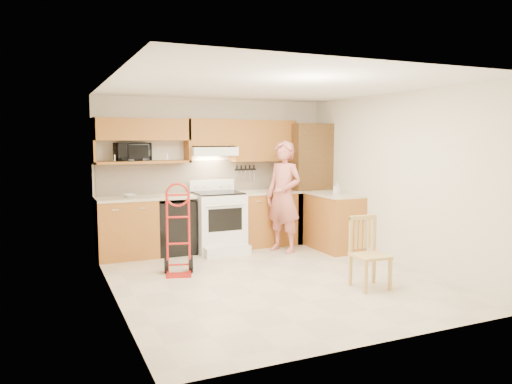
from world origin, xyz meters
TOP-DOWN VIEW (x-y plane):
  - floor at (0.00, 0.00)m, footprint 4.00×4.50m
  - ceiling at (0.00, 0.00)m, footprint 4.00×4.50m
  - wall_back at (0.00, 2.26)m, footprint 4.00×0.02m
  - wall_front at (0.00, -2.26)m, footprint 4.00×0.02m
  - wall_left at (-2.01, 0.00)m, footprint 0.02×4.50m
  - wall_right at (2.01, 0.00)m, footprint 0.02×4.50m
  - backsplash at (0.00, 2.23)m, footprint 3.92×0.03m
  - lower_cab_left at (-1.55, 1.95)m, footprint 0.90×0.60m
  - dishwasher at (-0.80, 1.95)m, footprint 0.60×0.60m
  - lower_cab_right at (0.83, 1.95)m, footprint 1.14×0.60m
  - countertop_left at (-1.25, 1.95)m, footprint 1.50×0.63m
  - countertop_right at (0.83, 1.95)m, footprint 1.14×0.63m
  - cab_return_right at (1.70, 1.15)m, footprint 0.60×1.00m
  - countertop_return at (1.70, 1.15)m, footprint 0.63×1.00m
  - pantry_tall at (1.65, 1.95)m, footprint 0.70×0.60m
  - upper_cab_left at (-1.25, 2.08)m, footprint 1.50×0.33m
  - upper_shelf_mw at (-1.25, 2.08)m, footprint 1.50×0.33m
  - upper_cab_center at (-0.12, 2.08)m, footprint 0.76×0.33m
  - upper_cab_right at (0.83, 2.08)m, footprint 1.14×0.33m
  - range_hood at (-0.12, 2.02)m, footprint 0.76×0.46m
  - knife_strip at (0.55, 2.21)m, footprint 0.40×0.05m
  - microwave at (-1.41, 2.08)m, footprint 0.55×0.41m
  - range at (-0.09, 1.77)m, footprint 0.78×1.03m
  - person at (0.87, 1.35)m, footprint 0.67×0.78m
  - hand_truck at (-1.06, 0.69)m, footprint 0.53×0.51m
  - dining_chair at (0.93, -0.86)m, footprint 0.42×0.46m
  - soap_bottle at (1.70, 1.08)m, footprint 0.11×0.11m
  - bowl at (-1.48, 1.95)m, footprint 0.23×0.23m

SIDE VIEW (x-z plane):
  - floor at x=0.00m, z-range -0.02..0.00m
  - dishwasher at x=-0.80m, z-range 0.00..0.85m
  - dining_chair at x=0.93m, z-range 0.00..0.88m
  - lower_cab_left at x=-1.55m, z-range 0.00..0.90m
  - lower_cab_right at x=0.83m, z-range 0.00..0.90m
  - cab_return_right at x=1.70m, z-range 0.00..0.90m
  - hand_truck at x=-1.06m, z-range 0.00..1.13m
  - range at x=-0.09m, z-range 0.00..1.15m
  - person at x=0.87m, z-range 0.00..1.81m
  - countertop_left at x=-1.25m, z-range 0.90..0.94m
  - countertop_right at x=0.83m, z-range 0.90..0.94m
  - countertop_return at x=1.70m, z-range 0.90..0.94m
  - bowl at x=-1.48m, z-range 0.94..0.99m
  - soap_bottle at x=1.70m, z-range 0.94..1.13m
  - pantry_tall at x=1.65m, z-range 0.00..2.10m
  - backsplash at x=0.00m, z-range 0.92..1.48m
  - knife_strip at x=0.55m, z-range 1.09..1.39m
  - wall_back at x=0.00m, z-range 0.00..2.50m
  - wall_front at x=0.00m, z-range 0.00..2.50m
  - wall_left at x=-2.01m, z-range 0.00..2.50m
  - wall_right at x=2.01m, z-range 0.00..2.50m
  - upper_shelf_mw at x=-1.25m, z-range 1.45..1.49m
  - range_hood at x=-0.12m, z-range 1.56..1.70m
  - microwave at x=-1.41m, z-range 1.49..1.78m
  - upper_cab_right at x=0.83m, z-range 1.45..2.15m
  - upper_cab_center at x=-0.12m, z-range 1.72..2.16m
  - upper_cab_left at x=-1.25m, z-range 1.81..2.15m
  - ceiling at x=0.00m, z-range 2.50..2.52m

